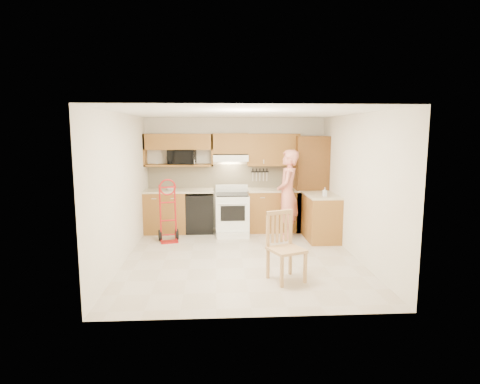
{
  "coord_description": "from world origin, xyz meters",
  "views": [
    {
      "loc": [
        -0.42,
        -6.71,
        2.19
      ],
      "look_at": [
        0.0,
        0.5,
        1.1
      ],
      "focal_mm": 29.81,
      "sensor_mm": 36.0,
      "label": 1
    }
  ],
  "objects": [
    {
      "name": "bowl",
      "position": [
        -1.43,
        1.95,
        0.97
      ],
      "size": [
        0.23,
        0.23,
        0.05
      ],
      "primitive_type": "imported",
      "rotation": [
        0.0,
        0.0,
        0.09
      ],
      "color": "white",
      "rests_on": "countertop_left"
    },
    {
      "name": "pantry_tall",
      "position": [
        1.65,
        1.95,
        1.05
      ],
      "size": [
        0.7,
        0.6,
        2.1
      ],
      "primitive_type": "cube",
      "color": "brown",
      "rests_on": "ground"
    },
    {
      "name": "backsplash",
      "position": [
        0.0,
        2.23,
        1.2
      ],
      "size": [
        3.92,
        0.03,
        0.55
      ],
      "primitive_type": "cube",
      "color": "beige",
      "rests_on": "wall_back"
    },
    {
      "name": "microwave",
      "position": [
        -1.18,
        2.08,
        1.65
      ],
      "size": [
        0.62,
        0.46,
        0.32
      ],
      "primitive_type": "imported",
      "rotation": [
        0.0,
        0.0,
        -0.12
      ],
      "color": "black",
      "rests_on": "upper_shelf_mw"
    },
    {
      "name": "countertop_left",
      "position": [
        -1.25,
        1.95,
        0.92
      ],
      "size": [
        1.5,
        0.63,
        0.04
      ],
      "primitive_type": "cube",
      "color": "#C1AD8C",
      "rests_on": "lower_cab_left"
    },
    {
      "name": "floor",
      "position": [
        0.0,
        0.0,
        -0.01
      ],
      "size": [
        4.0,
        4.5,
        0.02
      ],
      "primitive_type": "cube",
      "color": "#BFB2A1",
      "rests_on": "ground"
    },
    {
      "name": "wall_back",
      "position": [
        0.0,
        2.26,
        1.25
      ],
      "size": [
        4.0,
        0.02,
        2.5
      ],
      "primitive_type": "cube",
      "color": "silver",
      "rests_on": "ground"
    },
    {
      "name": "cab_return_right",
      "position": [
        1.7,
        1.15,
        0.45
      ],
      "size": [
        0.6,
        1.0,
        0.9
      ],
      "primitive_type": "cube",
      "color": "brown",
      "rests_on": "ground"
    },
    {
      "name": "upper_shelf_mw",
      "position": [
        -1.25,
        2.08,
        1.47
      ],
      "size": [
        1.5,
        0.33,
        0.04
      ],
      "primitive_type": "cube",
      "color": "brown",
      "rests_on": "wall_back"
    },
    {
      "name": "countertop_right",
      "position": [
        0.83,
        1.95,
        0.92
      ],
      "size": [
        1.14,
        0.63,
        0.04
      ],
      "primitive_type": "cube",
      "color": "#C1AD8C",
      "rests_on": "lower_cab_right"
    },
    {
      "name": "wall_right",
      "position": [
        2.01,
        0.0,
        1.25
      ],
      "size": [
        0.02,
        4.5,
        2.5
      ],
      "primitive_type": "cube",
      "color": "silver",
      "rests_on": "ground"
    },
    {
      "name": "hand_truck",
      "position": [
        -1.4,
        1.18,
        0.57
      ],
      "size": [
        0.53,
        0.5,
        1.14
      ],
      "primitive_type": null,
      "rotation": [
        0.0,
        0.0,
        0.22
      ],
      "color": "#A51514",
      "rests_on": "ground"
    },
    {
      "name": "dishwasher",
      "position": [
        -0.8,
        1.95,
        0.42
      ],
      "size": [
        0.6,
        0.6,
        0.85
      ],
      "primitive_type": "cube",
      "color": "black",
      "rests_on": "ground"
    },
    {
      "name": "countertop_return",
      "position": [
        1.7,
        1.15,
        0.92
      ],
      "size": [
        0.63,
        1.0,
        0.04
      ],
      "primitive_type": "cube",
      "color": "#C1AD8C",
      "rests_on": "cab_return_right"
    },
    {
      "name": "lower_cab_right",
      "position": [
        0.83,
        1.95,
        0.45
      ],
      "size": [
        1.14,
        0.6,
        0.9
      ],
      "primitive_type": "cube",
      "color": "brown",
      "rests_on": "ground"
    },
    {
      "name": "knife_strip",
      "position": [
        0.55,
        2.21,
        1.24
      ],
      "size": [
        0.4,
        0.05,
        0.29
      ],
      "primitive_type": null,
      "color": "black",
      "rests_on": "backsplash"
    },
    {
      "name": "lower_cab_left",
      "position": [
        -1.55,
        1.95,
        0.45
      ],
      "size": [
        0.9,
        0.6,
        0.9
      ],
      "primitive_type": "cube",
      "color": "brown",
      "rests_on": "ground"
    },
    {
      "name": "range",
      "position": [
        -0.1,
        1.66,
        0.52
      ],
      "size": [
        0.71,
        0.93,
        1.04
      ],
      "primitive_type": null,
      "color": "white",
      "rests_on": "ground"
    },
    {
      "name": "ceiling",
      "position": [
        0.0,
        0.0,
        2.51
      ],
      "size": [
        4.0,
        4.5,
        0.02
      ],
      "primitive_type": "cube",
      "color": "white",
      "rests_on": "ground"
    },
    {
      "name": "upper_cab_center",
      "position": [
        -0.12,
        2.08,
        1.94
      ],
      "size": [
        0.76,
        0.33,
        0.44
      ],
      "primitive_type": "cube",
      "color": "brown",
      "rests_on": "wall_back"
    },
    {
      "name": "wall_front",
      "position": [
        0.0,
        -2.26,
        1.25
      ],
      "size": [
        4.0,
        0.02,
        2.5
      ],
      "primitive_type": "cube",
      "color": "silver",
      "rests_on": "ground"
    },
    {
      "name": "upper_cab_left",
      "position": [
        -1.25,
        2.08,
        1.98
      ],
      "size": [
        1.5,
        0.33,
        0.34
      ],
      "primitive_type": "cube",
      "color": "brown",
      "rests_on": "wall_back"
    },
    {
      "name": "soap_bottle",
      "position": [
        1.7,
        0.93,
        1.03
      ],
      "size": [
        0.08,
        0.08,
        0.17
      ],
      "primitive_type": "imported",
      "rotation": [
        0.0,
        0.0,
        0.01
      ],
      "color": "white",
      "rests_on": "countertop_return"
    },
    {
      "name": "person",
      "position": [
        1.04,
        1.35,
        0.92
      ],
      "size": [
        0.61,
        0.76,
        1.83
      ],
      "primitive_type": "imported",
      "rotation": [
        0.0,
        0.0,
        -1.85
      ],
      "color": "#E98370",
      "rests_on": "ground"
    },
    {
      "name": "range_hood",
      "position": [
        -0.12,
        2.02,
        1.63
      ],
      "size": [
        0.76,
        0.46,
        0.14
      ],
      "primitive_type": "cube",
      "color": "white",
      "rests_on": "wall_back"
    },
    {
      "name": "wall_left",
      "position": [
        -2.01,
        0.0,
        1.25
      ],
      "size": [
        0.02,
        4.5,
        2.5
      ],
      "primitive_type": "cube",
      "color": "silver",
      "rests_on": "ground"
    },
    {
      "name": "dining_chair",
      "position": [
        0.59,
        -1.09,
        0.51
      ],
      "size": [
        0.62,
        0.64,
        1.03
      ],
      "primitive_type": null,
      "rotation": [
        0.0,
        0.0,
        0.39
      ],
      "color": "tan",
      "rests_on": "ground"
    },
    {
      "name": "upper_cab_right",
      "position": [
        0.83,
        2.08,
        1.8
      ],
      "size": [
        1.14,
        0.33,
        0.7
      ],
      "primitive_type": "cube",
      "color": "brown",
      "rests_on": "wall_back"
    }
  ]
}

